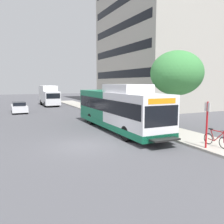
% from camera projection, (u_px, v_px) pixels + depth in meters
% --- Properties ---
extents(ground_plane, '(120.00, 120.00, 0.00)m').
position_uv_depth(ground_plane, '(57.00, 124.00, 21.50)').
color(ground_plane, '#4C4C51').
extents(sidewalk_curb, '(3.00, 56.00, 0.14)m').
position_uv_depth(sidewalk_curb, '(136.00, 122.00, 22.59)').
color(sidewalk_curb, '#A8A399').
rests_on(sidewalk_curb, ground).
extents(transit_bus, '(2.58, 12.25, 3.65)m').
position_uv_depth(transit_bus, '(118.00, 109.00, 18.83)').
color(transit_bus, white).
rests_on(transit_bus, ground).
extents(bus_stop_sign_pole, '(0.10, 0.36, 2.60)m').
position_uv_depth(bus_stop_sign_pole, '(207.00, 121.00, 13.14)').
color(bus_stop_sign_pole, red).
rests_on(bus_stop_sign_pole, sidewalk_curb).
extents(bicycle_parked, '(0.52, 1.76, 1.02)m').
position_uv_depth(bicycle_parked, '(216.00, 139.00, 13.58)').
color(bicycle_parked, black).
rests_on(bicycle_parked, sidewalk_curb).
extents(street_tree_near_stop, '(4.08, 4.08, 6.09)m').
position_uv_depth(street_tree_near_stop, '(177.00, 73.00, 18.48)').
color(street_tree_near_stop, '#4C3823').
rests_on(street_tree_near_stop, sidewalk_curb).
extents(parked_car_far_lane, '(1.80, 4.50, 1.33)m').
position_uv_depth(parked_car_far_lane, '(19.00, 107.00, 29.97)').
color(parked_car_far_lane, silver).
rests_on(parked_car_far_lane, ground).
extents(box_truck_background, '(2.32, 7.01, 3.25)m').
position_uv_depth(box_truck_background, '(49.00, 95.00, 39.02)').
color(box_truck_background, silver).
rests_on(box_truck_background, ground).
extents(lattice_comm_tower, '(1.10, 1.10, 29.51)m').
position_uv_depth(lattice_comm_tower, '(134.00, 56.00, 54.80)').
color(lattice_comm_tower, '#B7B7BC').
rests_on(lattice_comm_tower, ground).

